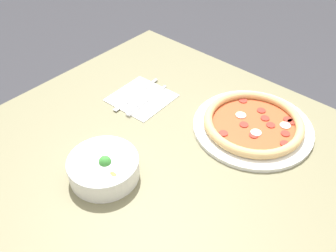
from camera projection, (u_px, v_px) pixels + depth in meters
name	position (u px, v px, depth m)	size (l,w,h in m)	color
dining_table	(192.00, 195.00, 1.04)	(1.28, 1.00, 0.76)	#706B4C
pizza	(253.00, 124.00, 1.10)	(0.35, 0.35, 0.04)	white
bowl	(104.00, 167.00, 0.95)	(0.18, 0.18, 0.07)	white
napkin	(142.00, 98.00, 1.22)	(0.18, 0.18, 0.00)	white
fork	(148.00, 100.00, 1.21)	(0.03, 0.20, 0.00)	silver
knife	(138.00, 93.00, 1.24)	(0.03, 0.21, 0.01)	silver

